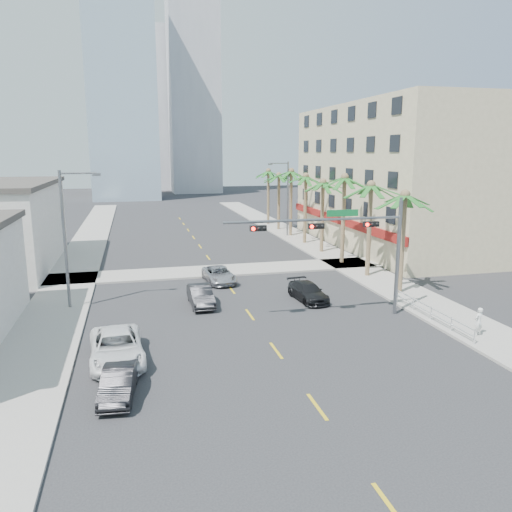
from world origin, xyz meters
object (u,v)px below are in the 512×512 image
at_px(car_lane_left, 201,296).
at_px(car_lane_right, 308,292).
at_px(car_lane_center, 219,275).
at_px(pedestrian, 478,322).
at_px(traffic_signal_mast, 351,238).
at_px(car_parked_mid, 118,383).
at_px(car_parked_far, 117,347).

distance_m(car_lane_left, car_lane_right, 7.40).
bearing_deg(car_lane_center, pedestrian, -56.42).
height_order(traffic_signal_mast, pedestrian, traffic_signal_mast).
relative_size(car_parked_mid, car_parked_far, 0.69).
bearing_deg(traffic_signal_mast, car_lane_left, 150.82).
bearing_deg(car_lane_right, pedestrian, -58.73).
xyz_separation_m(traffic_signal_mast, car_lane_center, (-6.32, 10.44, -4.44)).
height_order(car_lane_left, pedestrian, pedestrian).
height_order(car_parked_far, car_lane_center, car_parked_far).
height_order(traffic_signal_mast, car_lane_left, traffic_signal_mast).
distance_m(car_parked_far, car_lane_center, 15.76).
xyz_separation_m(car_parked_mid, car_lane_left, (5.05, 11.93, 0.06)).
bearing_deg(car_parked_mid, car_lane_right, 48.12).
distance_m(traffic_signal_mast, car_lane_left, 10.72).
bearing_deg(pedestrian, car_lane_center, -74.35).
bearing_deg(car_lane_left, car_lane_right, -5.97).
relative_size(car_parked_far, pedestrian, 3.42).
bearing_deg(car_parked_mid, traffic_signal_mast, 33.61).
relative_size(car_parked_mid, car_lane_center, 0.84).
bearing_deg(pedestrian, car_lane_right, -75.42).
relative_size(traffic_signal_mast, car_lane_left, 2.71).
relative_size(car_parked_far, car_lane_right, 1.28).
bearing_deg(car_parked_mid, car_lane_left, 72.87).
height_order(car_parked_mid, car_lane_center, car_lane_center).
relative_size(car_parked_mid, car_lane_right, 0.88).
bearing_deg(pedestrian, car_lane_left, -56.49).
height_order(car_lane_left, car_lane_center, car_lane_left).
distance_m(traffic_signal_mast, car_parked_mid, 15.99).
bearing_deg(car_lane_left, traffic_signal_mast, -30.33).
bearing_deg(car_parked_far, traffic_signal_mast, 10.35).
distance_m(car_lane_center, car_lane_right, 8.14).
height_order(car_parked_mid, car_lane_right, car_parked_mid).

